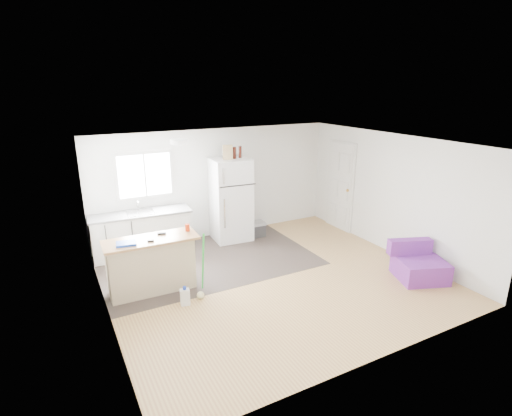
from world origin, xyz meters
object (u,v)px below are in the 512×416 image
(bottle_left, at_px, (234,153))
(cleaner_jug, at_px, (185,297))
(kitchen_cabinets, at_px, (142,233))
(cooler, at_px, (255,229))
(peninsula, at_px, (151,265))
(purple_seat, at_px, (418,265))
(blue_tray, at_px, (126,244))
(mop, at_px, (201,284))
(cardboard_box, at_px, (228,152))
(refrigerator, at_px, (231,200))
(red_cup, at_px, (187,228))
(bottle_right, at_px, (240,152))

(bottle_left, bearing_deg, cleaner_jug, -131.22)
(kitchen_cabinets, xyz_separation_m, cooler, (2.44, -0.24, -0.27))
(peninsula, distance_m, purple_seat, 4.64)
(bottle_left, bearing_deg, cooler, -13.17)
(blue_tray, height_order, bottle_left, bottle_left)
(purple_seat, xyz_separation_m, blue_tray, (-4.65, 1.70, 0.70))
(mop, xyz_separation_m, blue_tray, (-1.01, 0.52, 0.71))
(purple_seat, xyz_separation_m, cardboard_box, (-2.22, 3.22, 1.72))
(cooler, height_order, cardboard_box, cardboard_box)
(blue_tray, bearing_deg, refrigerator, 32.36)
(cleaner_jug, xyz_separation_m, cardboard_box, (1.74, 2.16, 1.81))
(refrigerator, xyz_separation_m, red_cup, (-1.48, -1.47, 0.08))
(bottle_left, distance_m, bottle_right, 0.16)
(cooler, relative_size, cleaner_jug, 1.45)
(kitchen_cabinets, bearing_deg, bottle_right, 1.77)
(red_cup, bearing_deg, cooler, 33.35)
(peninsula, relative_size, cleaner_jug, 4.78)
(cleaner_jug, xyz_separation_m, bottle_left, (1.90, 2.17, 1.79))
(kitchen_cabinets, height_order, red_cup, kitchen_cabinets)
(cardboard_box, bearing_deg, cooler, -8.97)
(peninsula, distance_m, blue_tray, 0.61)
(bottle_left, bearing_deg, refrigerator, 143.83)
(cardboard_box, bearing_deg, cleaner_jug, -128.82)
(peninsula, height_order, cooler, peninsula)
(refrigerator, bearing_deg, bottle_right, 1.46)
(purple_seat, relative_size, blue_tray, 3.35)
(mop, bearing_deg, purple_seat, -10.47)
(mop, relative_size, red_cup, 9.33)
(red_cup, height_order, bottle_right, bottle_right)
(kitchen_cabinets, height_order, purple_seat, kitchen_cabinets)
(kitchen_cabinets, bearing_deg, bottle_left, 0.19)
(refrigerator, xyz_separation_m, blue_tray, (-2.51, -1.59, 0.04))
(kitchen_cabinets, bearing_deg, cardboard_box, -0.39)
(peninsula, bearing_deg, red_cup, 6.43)
(red_cup, bearing_deg, mop, -92.17)
(cleaner_jug, bearing_deg, cooler, 51.06)
(kitchen_cabinets, xyz_separation_m, bottle_right, (2.17, -0.10, 1.48))
(cleaner_jug, distance_m, bottle_right, 3.51)
(mop, xyz_separation_m, bottle_right, (1.73, 2.10, 1.70))
(cleaner_jug, bearing_deg, kitchen_cabinets, 102.33)
(purple_seat, height_order, bottle_left, bottle_left)
(blue_tray, xyz_separation_m, bottle_left, (2.59, 1.53, 0.99))
(bottle_left, bearing_deg, blue_tray, -149.41)
(cleaner_jug, relative_size, cardboard_box, 1.06)
(refrigerator, distance_m, bottle_left, 1.03)
(cooler, bearing_deg, bottle_left, 169.66)
(red_cup, relative_size, bottle_right, 0.48)
(blue_tray, distance_m, cardboard_box, 3.05)
(refrigerator, height_order, mop, refrigerator)
(kitchen_cabinets, bearing_deg, red_cup, -69.30)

